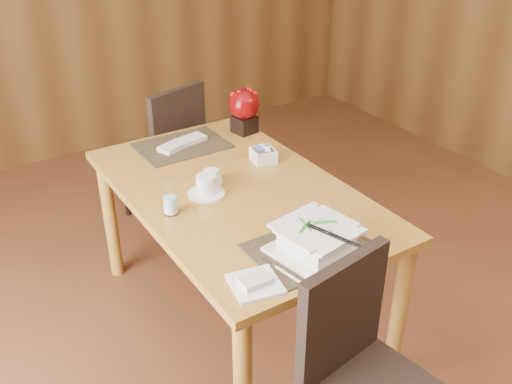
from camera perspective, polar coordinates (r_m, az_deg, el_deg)
dining_table at (r=2.61m, az=-1.95°, el=-1.57°), size 0.90×1.50×0.75m
placemat_near at (r=2.18m, az=5.47°, el=-5.58°), size 0.45×0.33×0.01m
placemat_far at (r=3.00m, az=-7.39°, el=4.63°), size 0.45×0.33×0.01m
soup_setting at (r=2.12m, az=6.06°, el=-4.83°), size 0.34×0.34×0.12m
coffee_cup at (r=2.51m, az=-5.01°, el=0.53°), size 0.16×0.16×0.09m
water_glass at (r=2.37m, az=-8.61°, el=-0.64°), size 0.08×0.08×0.14m
creamer_jug at (r=2.60m, az=-4.49°, el=1.51°), size 0.11×0.11×0.07m
sugar_caddy at (r=2.80m, az=0.74°, el=3.69°), size 0.13×0.13×0.07m
berry_decor at (r=3.09m, az=-1.18°, el=8.39°), size 0.17×0.17×0.25m
napkins_far at (r=3.00m, az=-7.23°, el=4.94°), size 0.29×0.16×0.02m
bread_plate at (r=1.99m, az=-0.07°, el=-9.18°), size 0.20×0.20×0.01m
near_chair at (r=2.08m, az=10.59°, el=-16.87°), size 0.48×0.48×0.90m
far_chair at (r=3.57m, az=-8.78°, el=4.47°), size 0.52×0.53×0.91m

